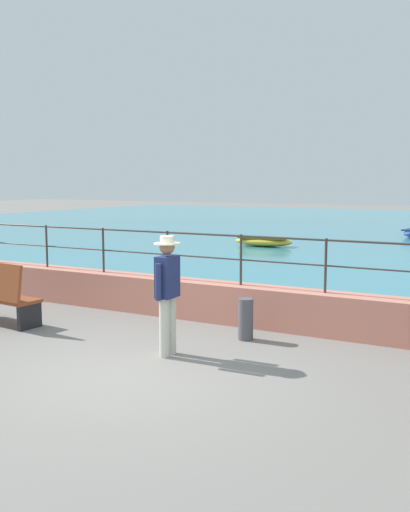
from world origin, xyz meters
The scene contains 6 objects.
ground_plane centered at (0.00, 0.00, 0.00)m, with size 120.00×120.00×0.00m, color slate.
promenade_wall centered at (0.00, 3.20, 0.35)m, with size 20.00×0.56×0.70m, color tan.
railing centered at (0.00, 3.20, 1.31)m, with size 18.44×0.04×0.90m.
person_walking centered at (-0.10, 0.94, 0.98)m, with size 0.38×0.57×1.75m.
bollard centered at (0.53, 2.27, 0.33)m, with size 0.24×0.24×0.67m, color #4C4C51.
boat_2 centered at (-4.42, 14.62, 0.26)m, with size 2.35×1.05×0.36m.
Camera 1 is at (4.32, -5.98, 2.50)m, focal length 40.64 mm.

